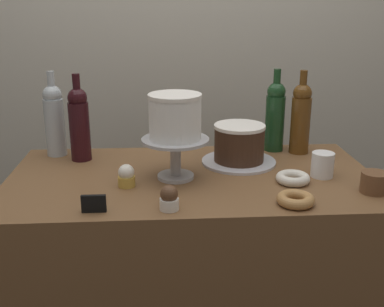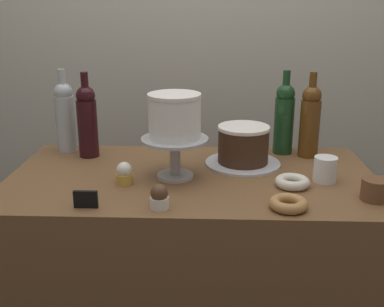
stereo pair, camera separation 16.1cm
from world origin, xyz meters
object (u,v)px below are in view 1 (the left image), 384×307
object	(u,v)px
cookie_stack	(374,182)
cupcake_vanilla	(126,176)
cupcake_chocolate	(169,198)
wine_bottle_dark_red	(79,123)
wine_bottle_green	(275,115)
donut_sugar	(293,178)
white_layer_cake	(175,117)
chocolate_round_cake	(239,143)
price_sign_chalkboard	(94,204)
donut_maple	(296,199)
cake_stand_pedestal	(175,151)
wine_bottle_amber	(301,117)
wine_bottle_clear	(54,119)
coffee_cup_ceramic	(322,165)

from	to	relation	value
cookie_stack	cupcake_vanilla	bearing A→B (deg)	172.47
cupcake_chocolate	cupcake_vanilla	size ratio (longest dim) A/B	1.00
wine_bottle_dark_red	wine_bottle_green	distance (m)	0.76
wine_bottle_dark_red	donut_sugar	xyz separation A→B (m)	(0.73, -0.29, -0.13)
white_layer_cake	cookie_stack	world-z (taller)	white_layer_cake
chocolate_round_cake	price_sign_chalkboard	bearing A→B (deg)	-140.22
donut_maple	price_sign_chalkboard	xyz separation A→B (m)	(-0.59, -0.01, 0.01)
cake_stand_pedestal	cupcake_vanilla	world-z (taller)	cake_stand_pedestal
chocolate_round_cake	price_sign_chalkboard	distance (m)	0.63
cupcake_vanilla	cookie_stack	size ratio (longest dim) A/B	0.88
chocolate_round_cake	cupcake_vanilla	xyz separation A→B (m)	(-0.40, -0.21, -0.04)
wine_bottle_amber	cupcake_chocolate	bearing A→B (deg)	-135.86
white_layer_cake	cake_stand_pedestal	bearing A→B (deg)	90.00
donut_sugar	chocolate_round_cake	bearing A→B (deg)	124.77
donut_maple	donut_sugar	bearing A→B (deg)	77.29
chocolate_round_cake	donut_maple	distance (m)	0.40
wine_bottle_clear	wine_bottle_dark_red	bearing A→B (deg)	-32.46
donut_maple	cookie_stack	xyz separation A→B (m)	(0.27, 0.08, 0.02)
price_sign_chalkboard	wine_bottle_amber	bearing A→B (deg)	34.77
white_layer_cake	coffee_cup_ceramic	xyz separation A→B (m)	(0.50, -0.02, -0.17)
cake_stand_pedestal	chocolate_round_cake	size ratio (longest dim) A/B	1.21
wine_bottle_green	donut_sugar	distance (m)	0.39
cake_stand_pedestal	wine_bottle_amber	world-z (taller)	wine_bottle_amber
white_layer_cake	donut_maple	bearing A→B (deg)	-35.22
cupcake_chocolate	coffee_cup_ceramic	bearing A→B (deg)	24.06
white_layer_cake	cupcake_vanilla	xyz separation A→B (m)	(-0.16, -0.07, -0.18)
cupcake_vanilla	wine_bottle_clear	bearing A→B (deg)	129.72
wine_bottle_amber	cookie_stack	size ratio (longest dim) A/B	3.87
coffee_cup_ceramic	cupcake_chocolate	bearing A→B (deg)	-155.94
cupcake_chocolate	price_sign_chalkboard	world-z (taller)	cupcake_chocolate
cookie_stack	price_sign_chalkboard	world-z (taller)	cookie_stack
donut_sugar	price_sign_chalkboard	bearing A→B (deg)	-163.26
donut_maple	wine_bottle_amber	bearing A→B (deg)	73.21
white_layer_cake	wine_bottle_dark_red	size ratio (longest dim) A/B	0.54
chocolate_round_cake	cupcake_vanilla	world-z (taller)	chocolate_round_cake
cookie_stack	price_sign_chalkboard	bearing A→B (deg)	-173.94
donut_sugar	cupcake_vanilla	bearing A→B (deg)	179.44
wine_bottle_dark_red	cupcake_chocolate	size ratio (longest dim) A/B	4.38
chocolate_round_cake	cupcake_vanilla	distance (m)	0.45
wine_bottle_clear	donut_maple	world-z (taller)	wine_bottle_clear
wine_bottle_green	price_sign_chalkboard	distance (m)	0.86
chocolate_round_cake	wine_bottle_clear	size ratio (longest dim) A/B	0.57
cupcake_vanilla	price_sign_chalkboard	size ratio (longest dim) A/B	1.06
coffee_cup_ceramic	wine_bottle_dark_red	bearing A→B (deg)	164.26
cupcake_chocolate	donut_maple	xyz separation A→B (m)	(0.37, 0.01, -0.02)
cupcake_chocolate	chocolate_round_cake	bearing A→B (deg)	56.10
wine_bottle_dark_red	donut_maple	world-z (taller)	wine_bottle_dark_red
wine_bottle_dark_red	cupcake_chocolate	xyz separation A→B (m)	(0.32, -0.47, -0.11)
wine_bottle_dark_red	cupcake_vanilla	world-z (taller)	wine_bottle_dark_red
wine_bottle_green	coffee_cup_ceramic	world-z (taller)	wine_bottle_green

